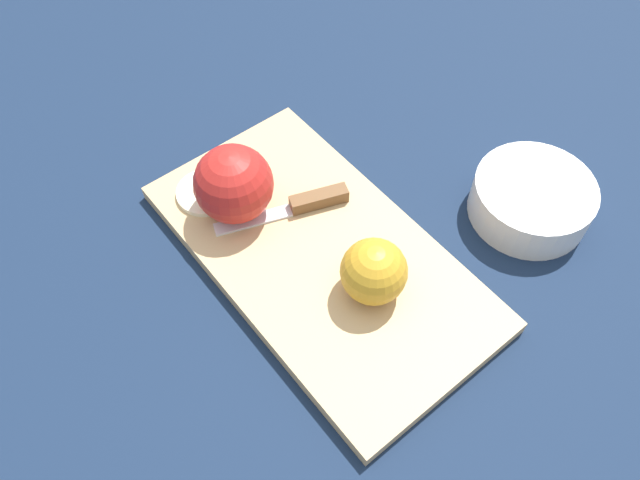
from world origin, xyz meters
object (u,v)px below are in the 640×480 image
at_px(knife, 306,203).
at_px(bowl, 532,198).
at_px(apple_half_right, 234,184).
at_px(apple_half_left, 374,272).

xyz_separation_m(knife, bowl, (-0.12, -0.22, 0.00)).
height_order(apple_half_right, knife, apple_half_right).
bearing_deg(knife, apple_half_left, 104.10).
height_order(knife, bowl, bowl).
bearing_deg(apple_half_left, knife, 137.14).
bearing_deg(apple_half_right, apple_half_left, -90.89).
xyz_separation_m(apple_half_right, bowl, (-0.16, -0.28, -0.03)).
bearing_deg(apple_half_left, apple_half_right, 158.84).
distance_m(knife, bowl, 0.25).
distance_m(apple_half_right, bowl, 0.32).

